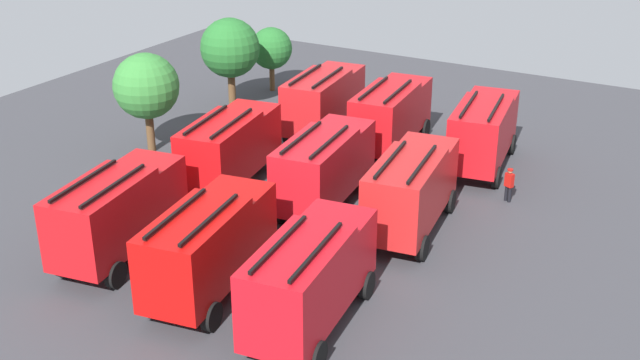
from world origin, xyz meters
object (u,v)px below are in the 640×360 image
(firefighter_1, at_px, (310,100))
(tree_0, at_px, (146,86))
(fire_truck_7, at_px, (230,146))
(fire_truck_6, at_px, (118,210))
(fire_truck_5, at_px, (391,113))
(fire_truck_8, at_px, (324,99))
(fire_truck_1, at_px, (411,188))
(fire_truck_2, at_px, (483,130))
(tree_1, at_px, (230,48))
(firefighter_0, at_px, (509,183))
(fire_truck_3, at_px, (209,243))
(tree_2, at_px, (271,49))
(fire_truck_0, at_px, (310,275))
(traffic_cone_0, at_px, (239,226))
(fire_truck_4, at_px, (324,165))

(firefighter_1, relative_size, tree_0, 0.32)
(fire_truck_7, bearing_deg, fire_truck_6, 171.75)
(fire_truck_5, height_order, fire_truck_8, same)
(fire_truck_1, xyz_separation_m, fire_truck_6, (-7.99, 9.70, 0.00))
(fire_truck_2, height_order, tree_0, tree_0)
(fire_truck_1, bearing_deg, tree_1, 51.17)
(firefighter_0, xyz_separation_m, tree_1, (5.07, 19.81, 2.95))
(fire_truck_3, height_order, tree_1, tree_1)
(fire_truck_2, relative_size, fire_truck_5, 1.01)
(fire_truck_5, bearing_deg, fire_truck_7, 144.65)
(fire_truck_1, distance_m, firefighter_0, 6.11)
(fire_truck_6, xyz_separation_m, tree_2, (22.65, 6.97, 0.78))
(fire_truck_0, bearing_deg, fire_truck_5, 9.07)
(fire_truck_1, height_order, firefighter_1, fire_truck_1)
(traffic_cone_0, bearing_deg, fire_truck_5, -7.29)
(fire_truck_0, xyz_separation_m, fire_truck_2, (17.24, -0.47, 0.00))
(tree_1, bearing_deg, fire_truck_1, -121.36)
(fire_truck_4, xyz_separation_m, tree_0, (1.53, 11.93, 1.60))
(traffic_cone_0, bearing_deg, fire_truck_2, -28.98)
(fire_truck_0, xyz_separation_m, fire_truck_8, (17.66, 9.34, 0.00))
(fire_truck_4, height_order, fire_truck_6, same)
(fire_truck_0, bearing_deg, fire_truck_2, -8.17)
(tree_0, bearing_deg, fire_truck_6, -145.43)
(tree_2, bearing_deg, traffic_cone_0, -151.43)
(fire_truck_0, height_order, firefighter_1, fire_truck_0)
(fire_truck_2, distance_m, tree_2, 18.08)
(fire_truck_1, xyz_separation_m, tree_0, (1.89, 16.51, 1.60))
(fire_truck_0, relative_size, traffic_cone_0, 10.68)
(fire_truck_7, relative_size, firefighter_1, 4.22)
(tree_0, height_order, tree_1, tree_1)
(tree_1, xyz_separation_m, traffic_cone_0, (-14.21, -10.37, -3.55))
(fire_truck_8, bearing_deg, fire_truck_2, -98.83)
(tree_1, relative_size, tree_2, 1.33)
(tree_0, bearing_deg, fire_truck_4, -97.31)
(fire_truck_0, height_order, tree_1, tree_1)
(fire_truck_6, relative_size, fire_truck_7, 1.00)
(fire_truck_5, bearing_deg, tree_1, 76.45)
(firefighter_0, xyz_separation_m, tree_2, (9.40, 19.54, 1.98))
(traffic_cone_0, bearing_deg, fire_truck_6, 142.64)
(firefighter_0, distance_m, firefighter_1, 15.91)
(tree_0, bearing_deg, fire_truck_2, -68.29)
(fire_truck_6, xyz_separation_m, tree_1, (18.32, 7.24, 1.75))
(fire_truck_6, height_order, fire_truck_8, same)
(fire_truck_2, height_order, traffic_cone_0, fire_truck_2)
(fire_truck_4, height_order, tree_0, tree_0)
(fire_truck_2, distance_m, fire_truck_4, 9.60)
(firefighter_0, xyz_separation_m, traffic_cone_0, (-9.14, 9.44, -0.60))
(fire_truck_1, bearing_deg, fire_truck_4, 78.07)
(tree_0, xyz_separation_m, traffic_cone_0, (-5.77, -9.94, -3.40))
(fire_truck_1, xyz_separation_m, traffic_cone_0, (-3.89, 6.56, -1.81))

